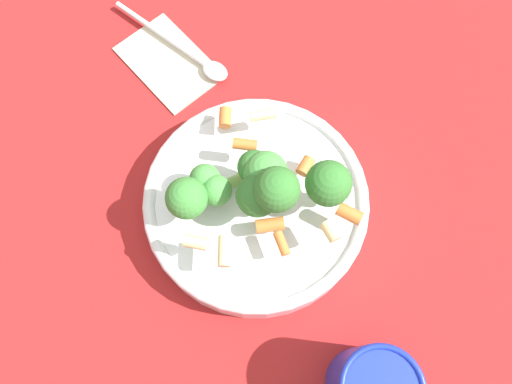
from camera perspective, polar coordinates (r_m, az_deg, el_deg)
ground_plane at (r=0.59m, az=-0.00°, el=-2.05°), size 3.00×3.00×0.00m
bowl at (r=0.57m, az=-0.00°, el=-1.29°), size 0.25×0.25×0.05m
pasta_salad at (r=0.50m, az=0.39°, el=0.67°), size 0.20×0.19×0.10m
napkin at (r=0.69m, az=-9.97°, el=14.44°), size 0.15×0.16×0.01m
spoon at (r=0.68m, az=-7.56°, el=15.40°), size 0.15×0.14×0.01m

